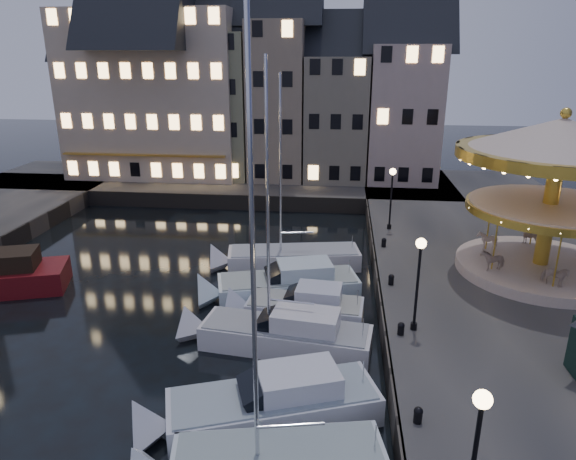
# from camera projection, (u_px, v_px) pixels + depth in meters

# --- Properties ---
(ground) EXTENTS (160.00, 160.00, 0.00)m
(ground) POSITION_uv_depth(u_px,v_px,m) (246.00, 358.00, 22.31)
(ground) COLOR black
(ground) RESTS_ON ground
(quay_east) EXTENTS (16.00, 56.00, 1.30)m
(quay_east) POSITION_uv_depth(u_px,v_px,m) (535.00, 298.00, 26.32)
(quay_east) COLOR #474442
(quay_east) RESTS_ON ground
(quay_north) EXTENTS (44.00, 12.00, 1.30)m
(quay_north) POSITION_uv_depth(u_px,v_px,m) (217.00, 185.00, 49.24)
(quay_north) COLOR #474442
(quay_north) RESTS_ON ground
(quaywall_e) EXTENTS (0.15, 44.00, 1.30)m
(quaywall_e) POSITION_uv_depth(u_px,v_px,m) (378.00, 291.00, 27.13)
(quaywall_e) COLOR #47423A
(quaywall_e) RESTS_ON ground
(quaywall_n) EXTENTS (48.00, 0.15, 1.30)m
(quaywall_n) POSITION_uv_depth(u_px,v_px,m) (224.00, 202.00, 43.39)
(quaywall_n) COLOR #47423A
(quaywall_n) RESTS_ON ground
(streetlamp_a) EXTENTS (0.44, 0.44, 4.17)m
(streetlamp_a) POSITION_uv_depth(u_px,v_px,m) (476.00, 444.00, 11.82)
(streetlamp_a) COLOR black
(streetlamp_a) RESTS_ON quay_east
(streetlamp_b) EXTENTS (0.44, 0.44, 4.17)m
(streetlamp_b) POSITION_uv_depth(u_px,v_px,m) (419.00, 271.00, 21.22)
(streetlamp_b) COLOR black
(streetlamp_b) RESTS_ON quay_east
(streetlamp_c) EXTENTS (0.44, 0.44, 4.17)m
(streetlamp_c) POSITION_uv_depth(u_px,v_px,m) (392.00, 190.00, 33.91)
(streetlamp_c) COLOR black
(streetlamp_c) RESTS_ON quay_east
(bollard_a) EXTENTS (0.30, 0.30, 0.57)m
(bollard_a) POSITION_uv_depth(u_px,v_px,m) (418.00, 414.00, 16.42)
(bollard_a) COLOR black
(bollard_a) RESTS_ON quay_east
(bollard_b) EXTENTS (0.30, 0.30, 0.57)m
(bollard_b) POSITION_uv_depth(u_px,v_px,m) (401.00, 328.00, 21.59)
(bollard_b) COLOR black
(bollard_b) RESTS_ON quay_east
(bollard_c) EXTENTS (0.30, 0.30, 0.57)m
(bollard_c) POSITION_uv_depth(u_px,v_px,m) (391.00, 279.00, 26.29)
(bollard_c) COLOR black
(bollard_c) RESTS_ON quay_east
(bollard_d) EXTENTS (0.30, 0.30, 0.57)m
(bollard_d) POSITION_uv_depth(u_px,v_px,m) (384.00, 242.00, 31.46)
(bollard_d) COLOR black
(bollard_d) RESTS_ON quay_east
(townhouse_na) EXTENTS (5.50, 8.00, 12.80)m
(townhouse_na) POSITION_uv_depth(u_px,v_px,m) (103.00, 105.00, 49.96)
(townhouse_na) COLOR gray
(townhouse_na) RESTS_ON quay_north
(townhouse_nb) EXTENTS (6.16, 8.00, 13.80)m
(townhouse_nb) POSITION_uv_depth(u_px,v_px,m) (157.00, 101.00, 49.25)
(townhouse_nb) COLOR tan
(townhouse_nb) RESTS_ON quay_north
(townhouse_nc) EXTENTS (6.82, 8.00, 14.80)m
(townhouse_nc) POSITION_uv_depth(u_px,v_px,m) (218.00, 96.00, 48.47)
(townhouse_nc) COLOR gray
(townhouse_nc) RESTS_ON quay_north
(townhouse_nd) EXTENTS (5.50, 8.00, 15.80)m
(townhouse_nd) POSITION_uv_depth(u_px,v_px,m) (279.00, 91.00, 47.73)
(townhouse_nd) COLOR gray
(townhouse_nd) RESTS_ON quay_north
(townhouse_ne) EXTENTS (6.16, 8.00, 12.80)m
(townhouse_ne) POSITION_uv_depth(u_px,v_px,m) (337.00, 108.00, 47.66)
(townhouse_ne) COLOR slate
(townhouse_ne) RESTS_ON quay_north
(townhouse_nf) EXTENTS (6.82, 8.00, 13.80)m
(townhouse_nf) POSITION_uv_depth(u_px,v_px,m) (403.00, 103.00, 46.89)
(townhouse_nf) COLOR #B29991
(townhouse_nf) RESTS_ON quay_north
(hotel_corner) EXTENTS (17.60, 9.00, 16.80)m
(hotel_corner) POSITION_uv_depth(u_px,v_px,m) (156.00, 84.00, 48.76)
(hotel_corner) COLOR beige
(hotel_corner) RESTS_ON quay_north
(motorboat_b) EXTENTS (8.50, 5.05, 2.15)m
(motorboat_b) POSITION_uv_depth(u_px,v_px,m) (263.00, 407.00, 18.25)
(motorboat_b) COLOR silver
(motorboat_b) RESTS_ON ground
(motorboat_c) EXTENTS (8.67, 3.25, 11.45)m
(motorboat_c) POSITION_uv_depth(u_px,v_px,m) (277.00, 334.00, 22.91)
(motorboat_c) COLOR silver
(motorboat_c) RESTS_ON ground
(motorboat_d) EXTENTS (6.73, 2.66, 2.15)m
(motorboat_d) POSITION_uv_depth(u_px,v_px,m) (296.00, 309.00, 25.23)
(motorboat_d) COLOR silver
(motorboat_d) RESTS_ON ground
(motorboat_e) EXTENTS (8.60, 4.51, 2.15)m
(motorboat_e) POSITION_uv_depth(u_px,v_px,m) (281.00, 286.00, 27.72)
(motorboat_e) COLOR silver
(motorboat_e) RESTS_ON ground
(motorboat_f) EXTENTS (9.17, 3.78, 12.12)m
(motorboat_f) POSITION_uv_depth(u_px,v_px,m) (284.00, 259.00, 31.71)
(motorboat_f) COLOR silver
(motorboat_f) RESTS_ON ground
(carousel) EXTENTS (10.01, 10.01, 8.76)m
(carousel) POSITION_uv_depth(u_px,v_px,m) (557.00, 168.00, 25.99)
(carousel) COLOR beige
(carousel) RESTS_ON quay_east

